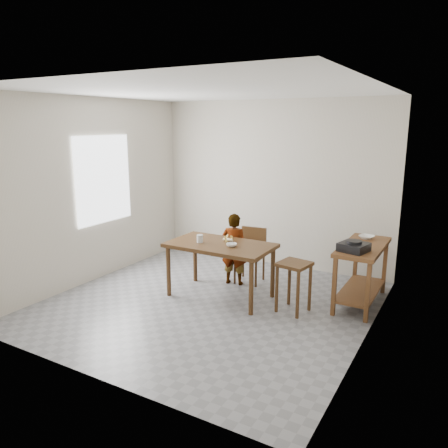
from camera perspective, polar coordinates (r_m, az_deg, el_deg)
The scene contains 17 objects.
floor at distance 5.87m, azimuth -1.97°, elevation -10.52°, with size 4.00×4.00×0.04m, color gray.
ceiling at distance 5.40m, azimuth -2.21°, elevation 17.21°, with size 4.00×4.00×0.04m, color white.
wall_back at distance 7.24m, azimuth 6.40°, elevation 5.21°, with size 4.00×0.04×2.70m, color beige.
wall_front at distance 3.94m, azimuth -17.75°, elevation -1.91°, with size 4.00×0.04×2.70m, color beige.
wall_left at distance 6.75m, azimuth -16.87°, elevation 4.15°, with size 0.04×4.00×2.70m, color beige.
wall_right at distance 4.75m, azimuth 19.12°, elevation 0.45°, with size 0.04×4.00×2.70m, color beige.
window_pane at distance 6.83m, azimuth -15.44°, elevation 5.62°, with size 0.02×1.10×1.30m, color white.
dining_table at distance 5.97m, azimuth -0.48°, elevation -6.05°, with size 1.40×0.80×0.75m, color #422913, non-canonical shape.
prep_counter at distance 6.00m, azimuth 17.48°, elevation -6.31°, with size 0.50×1.20×0.80m, color brown, non-canonical shape.
child at distance 6.39m, azimuth 1.31°, elevation -3.29°, with size 0.39×0.26×1.06m, color silver.
dining_chair at distance 6.51m, azimuth 3.35°, elevation -4.18°, with size 0.39×0.39×0.80m, color #422913, non-canonical shape.
stool at distance 5.59m, azimuth 9.05°, elevation -8.12°, with size 0.36×0.36×0.64m, color #422913, non-canonical shape.
glass_tumbler at distance 5.91m, azimuth -3.17°, elevation -1.92°, with size 0.08×0.08×0.11m, color silver.
small_bowl at distance 5.71m, azimuth 0.99°, elevation -2.75°, with size 0.14×0.14×0.04m, color white.
banana at distance 5.96m, azimuth 0.53°, elevation -2.00°, with size 0.17×0.12×0.06m, color yellow, non-canonical shape.
serving_bowl at distance 6.20m, azimuth 18.14°, elevation -1.64°, with size 0.20×0.20×0.05m, color white.
gas_burner at distance 5.56m, azimuth 16.58°, elevation -2.90°, with size 0.31×0.31×0.10m, color black.
Camera 1 is at (2.84, -4.57, 2.32)m, focal length 35.00 mm.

